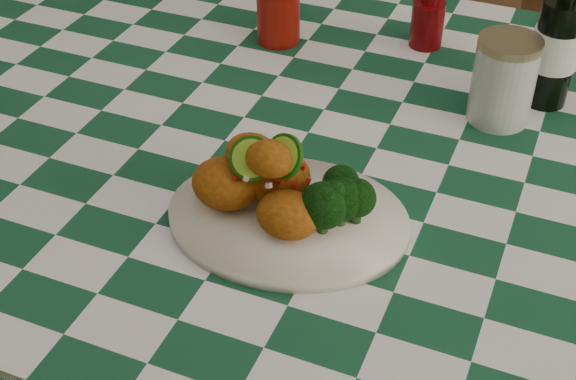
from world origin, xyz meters
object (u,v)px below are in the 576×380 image
at_px(plate, 288,219).
at_px(mason_jar, 504,80).
at_px(red_tumbler, 278,6).
at_px(wooden_chair_right, 572,134).
at_px(dining_table, 361,336).
at_px(fried_chicken_pile, 274,177).
at_px(ketchup_bottle, 429,12).
at_px(wooden_chair_left, 369,70).
at_px(beer_bottle, 559,31).

bearing_deg(plate, mason_jar, 60.44).
xyz_separation_m(red_tumbler, wooden_chair_right, (0.51, 0.49, -0.44)).
relative_size(dining_table, wooden_chair_right, 2.02).
height_order(plate, fried_chicken_pile, fried_chicken_pile).
height_order(plate, wooden_chair_right, wooden_chair_right).
bearing_deg(ketchup_bottle, red_tumbler, -161.28).
xyz_separation_m(dining_table, wooden_chair_left, (-0.23, 0.73, 0.08)).
relative_size(red_tumbler, wooden_chair_left, 0.13).
relative_size(dining_table, red_tumbler, 13.11).
bearing_deg(plate, fried_chicken_pile, 180.00).
height_order(plate, red_tumbler, red_tumbler).
bearing_deg(fried_chicken_pile, mason_jar, 58.11).
relative_size(fried_chicken_pile, red_tumbler, 1.28).
height_order(dining_table, beer_bottle, beer_bottle).
relative_size(plate, ketchup_bottle, 2.44).
height_order(ketchup_bottle, mason_jar, mason_jar).
bearing_deg(plate, beer_bottle, 59.02).
bearing_deg(red_tumbler, ketchup_bottle, 18.72).
bearing_deg(beer_bottle, dining_table, -132.34).
xyz_separation_m(ketchup_bottle, beer_bottle, (0.21, -0.10, 0.06)).
bearing_deg(mason_jar, wooden_chair_left, 121.99).
bearing_deg(dining_table, beer_bottle, 47.66).
relative_size(plate, mason_jar, 2.32).
height_order(red_tumbler, mason_jar, mason_jar).
height_order(plate, mason_jar, mason_jar).
relative_size(plate, fried_chicken_pile, 1.85).
bearing_deg(wooden_chair_right, red_tumbler, -132.71).
bearing_deg(wooden_chair_right, beer_bottle, -93.49).
bearing_deg(ketchup_bottle, dining_table, -87.13).
xyz_separation_m(plate, ketchup_bottle, (0.04, 0.52, 0.05)).
xyz_separation_m(red_tumbler, ketchup_bottle, (0.24, 0.08, -0.00)).
bearing_deg(dining_table, red_tumbler, 136.39).
bearing_deg(dining_table, fried_chicken_pile, -109.63).
relative_size(ketchup_bottle, mason_jar, 0.95).
distance_m(beer_bottle, wooden_chair_right, 0.72).
xyz_separation_m(plate, red_tumbler, (-0.20, 0.44, 0.05)).
height_order(mason_jar, wooden_chair_left, wooden_chair_left).
distance_m(plate, ketchup_bottle, 0.52).
bearing_deg(fried_chicken_pile, red_tumbler, 112.41).
xyz_separation_m(fried_chicken_pile, red_tumbler, (-0.18, 0.44, -0.01)).
xyz_separation_m(dining_table, ketchup_bottle, (-0.02, 0.32, 0.45)).
bearing_deg(wooden_chair_left, wooden_chair_right, -10.10).
bearing_deg(wooden_chair_left, ketchup_bottle, -73.32).
xyz_separation_m(red_tumbler, beer_bottle, (0.45, -0.02, 0.05)).
height_order(fried_chicken_pile, red_tumbler, red_tumbler).
distance_m(plate, wooden_chair_right, 1.05).
distance_m(red_tumbler, mason_jar, 0.40).
xyz_separation_m(plate, mason_jar, (0.19, 0.34, 0.06)).
xyz_separation_m(mason_jar, wooden_chair_right, (0.12, 0.59, -0.44)).
bearing_deg(plate, ketchup_bottle, 86.02).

